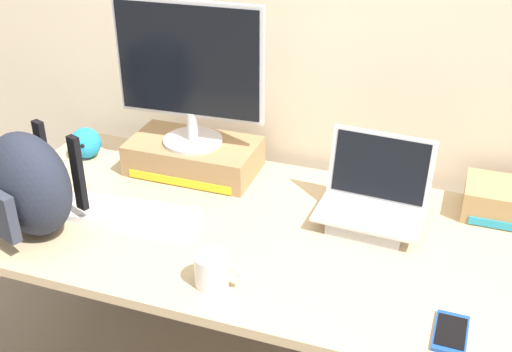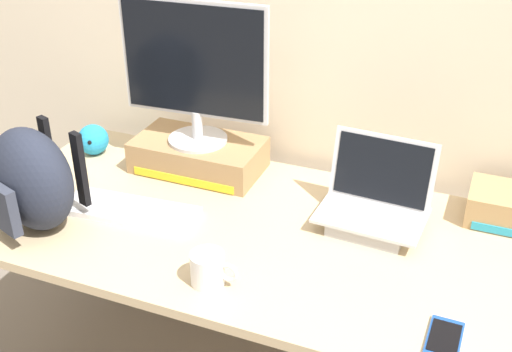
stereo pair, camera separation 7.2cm
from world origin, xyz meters
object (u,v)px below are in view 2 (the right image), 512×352
Objects in this scene: toner_box_yellow at (199,155)px; open_laptop at (373,211)px; plush_toy at (93,140)px; external_keyboard at (130,210)px; desktop_monitor at (194,70)px; coffee_mug at (209,269)px; cell_phone at (444,339)px; messenger_backpack at (31,180)px.

open_laptop is at bearing -10.83° from toner_box_yellow.
open_laptop is at bearing -4.67° from plush_toy.
toner_box_yellow is at bearing 73.75° from external_keyboard.
desktop_monitor is 0.71m from coffee_mug.
coffee_mug reaches higher than external_keyboard.
cell_phone is (0.98, -0.20, -0.01)m from external_keyboard.
messenger_backpack is (-0.93, -0.37, 0.11)m from open_laptop.
toner_box_yellow is at bearing 91.21° from desktop_monitor.
open_laptop is 0.74× the size of external_keyboard.
cell_phone is 1.29× the size of plush_toy.
desktop_monitor is at bearing 118.73° from coffee_mug.
messenger_backpack is at bearing -154.93° from open_laptop.
toner_box_yellow is 0.87× the size of desktop_monitor.
desktop_monitor reaches higher than cell_phone.
desktop_monitor is at bearing -85.53° from toner_box_yellow.
toner_box_yellow is 1.06m from cell_phone.
coffee_mug is at bearing -177.90° from cell_phone.
external_keyboard is 0.43m from coffee_mug.
toner_box_yellow is 0.41m from plush_toy.
cell_phone is at bearing -33.88° from desktop_monitor.
external_keyboard is 0.45m from plush_toy.
plush_toy is at bearing -178.22° from desktop_monitor.
messenger_backpack is at bearing -120.40° from toner_box_yellow.
cell_phone is (0.91, -0.54, -0.36)m from desktop_monitor.
desktop_monitor is at bearing 150.27° from cell_phone.
toner_box_yellow is 0.63m from coffee_mug.
open_laptop is at bearing 12.53° from external_keyboard.
coffee_mug is at bearing -64.53° from desktop_monitor.
toner_box_yellow is at bearing 118.69° from coffee_mug.
messenger_backpack is (-0.29, -0.50, -0.21)m from desktop_monitor.
toner_box_yellow is 0.99× the size of external_keyboard.
toner_box_yellow is 3.05× the size of cell_phone.
open_laptop is 1.05m from plush_toy.
messenger_backpack reaches higher than coffee_mug.
coffee_mug is (0.30, -0.55, -0.01)m from toner_box_yellow.
open_laptop is 0.92× the size of messenger_backpack.
external_keyboard is 1.25× the size of messenger_backpack.
external_keyboard is at bearing 169.26° from cell_phone.
toner_box_yellow reaches higher than cell_phone.
coffee_mug is (0.37, -0.22, 0.03)m from external_keyboard.
messenger_backpack is at bearing -148.68° from external_keyboard.
toner_box_yellow is at bearing 5.20° from plush_toy.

